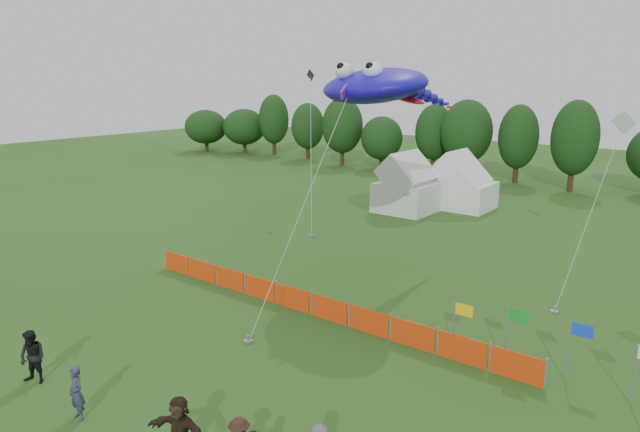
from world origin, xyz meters
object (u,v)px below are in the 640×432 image
Objects in this scene: tent_right at (461,186)px; stingray_kite at (380,86)px; barrier_fence at (310,303)px; spectator_a at (76,393)px; spectator_b at (33,357)px; spectator_f at (180,430)px; tent_left at (407,188)px.

stingray_kite reaches higher than tent_right.
barrier_fence is 11.64× the size of spectator_a.
tent_right reaches higher than spectator_b.
stingray_kite is (-4.20, 16.26, 8.63)m from spectator_f.
spectator_b is at bearing 170.27° from spectator_f.
stingray_kite is at bearing 58.14° from spectator_b.
stingray_kite is at bearing 96.92° from barrier_fence.
barrier_fence is 11.21m from stingray_kite.
spectator_b is (-3.75, -10.13, 0.43)m from barrier_fence.
spectator_a is 19.00m from stingray_kite.
tent_right is at bearing 89.18° from spectator_f.
barrier_fence is at bearing -72.04° from tent_left.
tent_right is at bearing 100.98° from spectator_a.
spectator_b is (2.63, -29.83, -0.91)m from tent_left.
stingray_kite is (5.59, -13.18, 7.75)m from tent_left.
spectator_f is 0.10× the size of stingray_kite.
tent_right is 33.86m from spectator_f.
stingray_kite reaches higher than spectator_f.
spectator_b is 19.00m from stingray_kite.
spectator_b reaches higher than barrier_fence.
spectator_b is (-0.12, -33.50, -0.78)m from tent_right.
spectator_a is 0.09× the size of stingray_kite.
tent_right is at bearing 53.13° from tent_left.
tent_left is at bearing 73.27° from spectator_b.
tent_right reaches higher than spectator_f.
barrier_fence is at bearing -81.16° from tent_right.
stingray_kite is (-0.16, 16.87, 8.73)m from spectator_a.
barrier_fence is 10.33m from spectator_f.
tent_left is 16.28m from stingray_kite.
barrier_fence is 1.08× the size of stingray_kite.
tent_right is 2.82× the size of spectator_a.
spectator_a is (5.75, -30.06, -0.99)m from tent_left.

